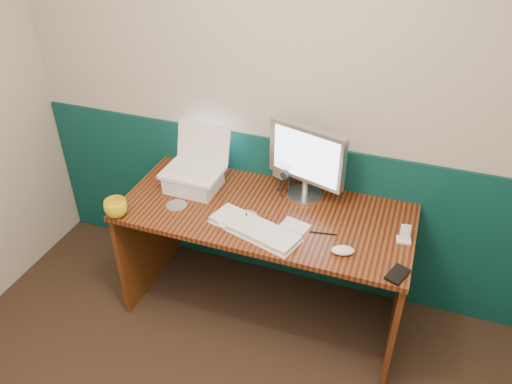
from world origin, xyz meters
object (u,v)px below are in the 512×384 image
at_px(monitor, 307,162).
at_px(keyboard, 254,229).
at_px(mug, 116,208).
at_px(laptop, 191,153).
at_px(camcorder, 284,178).
at_px(desk, 265,262).

bearing_deg(monitor, keyboard, -94.95).
bearing_deg(keyboard, mug, -153.93).
xyz_separation_m(laptop, mug, (-0.28, -0.38, -0.19)).
bearing_deg(camcorder, mug, -124.74).
bearing_deg(mug, laptop, 54.29).
distance_m(mug, camcorder, 0.93).
relative_size(monitor, mug, 3.65).
bearing_deg(monitor, camcorder, -154.64).
relative_size(keyboard, mug, 3.91).
height_order(desk, mug, mug).
xyz_separation_m(monitor, camcorder, (-0.12, -0.02, -0.12)).
xyz_separation_m(desk, camcorder, (0.04, 0.19, 0.48)).
distance_m(desk, laptop, 0.77).
distance_m(monitor, camcorder, 0.17).
distance_m(monitor, keyboard, 0.48).
distance_m(laptop, monitor, 0.64).
bearing_deg(mug, keyboard, 9.22).
height_order(monitor, camcorder, monitor).
height_order(desk, laptop, laptop).
bearing_deg(monitor, mug, -133.23).
xyz_separation_m(laptop, camcorder, (0.51, 0.12, -0.13)).
relative_size(laptop, keyboard, 0.68).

